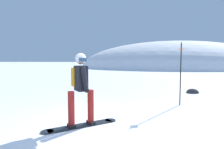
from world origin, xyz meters
TOP-DOWN VIEW (x-y plane):
  - ground_plane at (0.00, 0.00)m, footprint 300.00×300.00m
  - ridge_peak_main at (8.24, 40.93)m, footprint 40.64×36.58m
  - snowboarder_main at (-0.53, 0.16)m, footprint 1.51×1.24m
  - piste_marker_near at (2.23, 2.65)m, footprint 0.20×0.20m
  - rock_dark at (3.35, 5.28)m, footprint 0.58×0.49m

SIDE VIEW (x-z plane):
  - ground_plane at x=0.00m, z-range 0.00..0.00m
  - ridge_peak_main at x=8.24m, z-range -5.67..5.67m
  - rock_dark at x=3.35m, z-range -0.20..0.20m
  - snowboarder_main at x=-0.53m, z-range 0.06..1.78m
  - piste_marker_near at x=2.23m, z-range 0.15..2.33m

